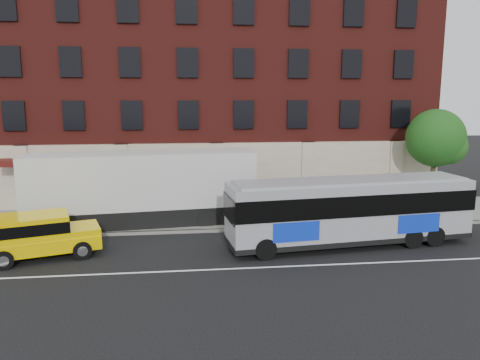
{
  "coord_description": "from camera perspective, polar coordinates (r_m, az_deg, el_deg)",
  "views": [
    {
      "loc": [
        -1.99,
        -18.44,
        7.29
      ],
      "look_at": [
        0.78,
        5.5,
        2.88
      ],
      "focal_mm": 35.59,
      "sensor_mm": 36.0,
      "label": 1
    }
  ],
  "objects": [
    {
      "name": "city_bus",
      "position": [
        23.53,
        13.06,
        -3.4
      ],
      "size": [
        12.13,
        3.88,
        3.26
      ],
      "color": "#96979F",
      "rests_on": "ground"
    },
    {
      "name": "sign_pole",
      "position": [
        26.09,
        -20.9,
        -3.27
      ],
      "size": [
        0.3,
        0.2,
        2.5
      ],
      "color": "slate",
      "rests_on": "ground"
    },
    {
      "name": "sidewalk",
      "position": [
        28.44,
        -2.38,
        -4.35
      ],
      "size": [
        60.0,
        6.0,
        0.15
      ],
      "primitive_type": "cube",
      "color": "gray",
      "rests_on": "ground"
    },
    {
      "name": "kerb",
      "position": [
        25.56,
        -1.88,
        -6.04
      ],
      "size": [
        60.0,
        0.25,
        0.15
      ],
      "primitive_type": "cube",
      "color": "gray",
      "rests_on": "ground"
    },
    {
      "name": "building",
      "position": [
        35.41,
        -3.46,
        10.81
      ],
      "size": [
        30.0,
        12.1,
        15.0
      ],
      "color": "#591915",
      "rests_on": "sidewalk"
    },
    {
      "name": "shipping_container",
      "position": [
        26.67,
        -11.62,
        -1.23
      ],
      "size": [
        12.52,
        3.8,
        4.11
      ],
      "color": "black",
      "rests_on": "ground"
    },
    {
      "name": "ground",
      "position": [
        19.93,
        -0.42,
        -11.1
      ],
      "size": [
        120.0,
        120.0,
        0.0
      ],
      "primitive_type": "plane",
      "color": "black",
      "rests_on": "ground"
    },
    {
      "name": "street_tree",
      "position": [
        32.08,
        22.46,
        4.42
      ],
      "size": [
        3.6,
        3.6,
        6.2
      ],
      "color": "#362A1B",
      "rests_on": "sidewalk"
    },
    {
      "name": "yellow_suv",
      "position": [
        23.15,
        -23.24,
        -5.91
      ],
      "size": [
        5.34,
        3.4,
        1.99
      ],
      "color": "#FFD500",
      "rests_on": "ground"
    },
    {
      "name": "lane_line",
      "position": [
        20.39,
        -0.58,
        -10.57
      ],
      "size": [
        60.0,
        0.12,
        0.01
      ],
      "primitive_type": "cube",
      "color": "white",
      "rests_on": "ground"
    }
  ]
}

